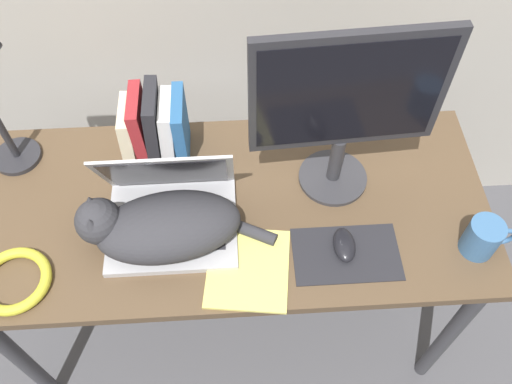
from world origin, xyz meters
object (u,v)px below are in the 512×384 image
(book_row, at_px, (155,128))
(notepad, at_px, (248,268))
(cat, at_px, (160,226))
(external_monitor, at_px, (347,106))
(cable_coil, at_px, (14,281))
(mug, at_px, (483,238))
(computer_mouse, at_px, (344,245))
(laptop, at_px, (171,210))

(book_row, bearing_deg, notepad, -58.93)
(cat, height_order, book_row, book_row)
(cat, bearing_deg, book_row, 94.20)
(external_monitor, relative_size, book_row, 2.16)
(cable_coil, relative_size, mug, 1.39)
(book_row, xyz_separation_m, mug, (0.81, -0.36, -0.05))
(cat, distance_m, mug, 0.79)
(mug, bearing_deg, computer_mouse, 177.06)
(notepad, bearing_deg, cat, 156.00)
(mug, bearing_deg, notepad, -177.55)
(cable_coil, bearing_deg, notepad, 0.37)
(book_row, height_order, mug, book_row)
(book_row, height_order, notepad, book_row)
(cable_coil, xyz_separation_m, mug, (1.14, 0.03, 0.04))
(external_monitor, distance_m, cable_coil, 0.89)
(laptop, distance_m, computer_mouse, 0.44)
(mug, bearing_deg, external_monitor, 144.64)
(cat, height_order, computer_mouse, cat)
(cat, xyz_separation_m, external_monitor, (0.45, 0.17, 0.22))
(laptop, height_order, cable_coil, laptop)
(book_row, bearing_deg, computer_mouse, -35.77)
(cat, relative_size, external_monitor, 0.98)
(computer_mouse, bearing_deg, laptop, 165.44)
(cat, height_order, notepad, cat)
(notepad, xyz_separation_m, mug, (0.58, 0.02, 0.05))
(cable_coil, xyz_separation_m, notepad, (0.56, 0.00, -0.01))
(laptop, relative_size, external_monitor, 0.66)
(external_monitor, distance_m, mug, 0.47)
(laptop, height_order, cat, laptop)
(cat, relative_size, notepad, 1.98)
(external_monitor, distance_m, book_row, 0.52)
(cable_coil, bearing_deg, mug, 1.43)
(book_row, xyz_separation_m, cable_coil, (-0.33, -0.39, -0.09))
(laptop, xyz_separation_m, notepad, (0.19, -0.15, -0.05))
(cat, distance_m, external_monitor, 0.53)
(laptop, relative_size, cat, 0.67)
(external_monitor, height_order, computer_mouse, external_monitor)
(book_row, bearing_deg, cable_coil, -130.71)
(laptop, height_order, mug, laptop)
(laptop, xyz_separation_m, external_monitor, (0.43, 0.11, 0.24))
(cat, relative_size, cable_coil, 2.73)
(cable_coil, relative_size, notepad, 0.73)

